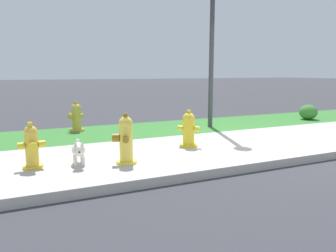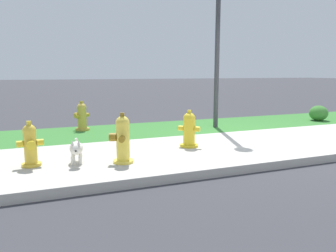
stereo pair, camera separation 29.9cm
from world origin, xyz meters
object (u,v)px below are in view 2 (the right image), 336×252
at_px(fire_hydrant_near_corner, 30,145).
at_px(shrub_bush_mid_verge, 319,113).
at_px(fire_hydrant_mid_block, 122,139).
at_px(small_white_dog, 76,149).
at_px(fire_hydrant_at_driveway, 189,130).
at_px(fire_hydrant_far_end, 82,117).

height_order(fire_hydrant_near_corner, shrub_bush_mid_verge, fire_hydrant_near_corner).
xyz_separation_m(fire_hydrant_mid_block, fire_hydrant_near_corner, (-1.24, 0.29, -0.05)).
height_order(small_white_dog, shrub_bush_mid_verge, shrub_bush_mid_verge).
bearing_deg(fire_hydrant_mid_block, fire_hydrant_at_driveway, -46.89).
bearing_deg(small_white_dog, fire_hydrant_far_end, 178.49).
distance_m(fire_hydrant_mid_block, shrub_bush_mid_verge, 6.41).
distance_m(fire_hydrant_mid_block, fire_hydrant_near_corner, 1.27).
bearing_deg(fire_hydrant_at_driveway, fire_hydrant_far_end, 163.96).
relative_size(fire_hydrant_mid_block, shrub_bush_mid_verge, 1.52).
bearing_deg(shrub_bush_mid_verge, fire_hydrant_far_end, 172.62).
bearing_deg(small_white_dog, fire_hydrant_at_driveway, 108.25).
xyz_separation_m(fire_hydrant_near_corner, small_white_dog, (0.60, -0.09, -0.09)).
relative_size(fire_hydrant_mid_block, fire_hydrant_at_driveway, 1.12).
height_order(fire_hydrant_far_end, small_white_dog, fire_hydrant_far_end).
relative_size(fire_hydrant_at_driveway, small_white_dog, 1.28).
bearing_deg(fire_hydrant_far_end, shrub_bush_mid_verge, -44.82).
relative_size(fire_hydrant_mid_block, small_white_dog, 1.43).
bearing_deg(fire_hydrant_near_corner, fire_hydrant_mid_block, 162.15).
relative_size(fire_hydrant_near_corner, small_white_dog, 1.25).
distance_m(fire_hydrant_at_driveway, small_white_dog, 2.01).
relative_size(fire_hydrant_near_corner, shrub_bush_mid_verge, 1.33).
distance_m(fire_hydrant_near_corner, shrub_bush_mid_verge, 7.50).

